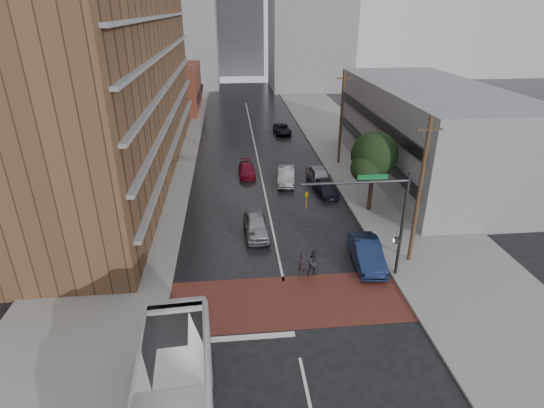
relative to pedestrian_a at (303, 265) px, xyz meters
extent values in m
plane|color=black|center=(-1.28, -3.00, -0.82)|extent=(160.00, 160.00, 0.00)
cube|color=maroon|center=(-1.28, -2.50, -0.81)|extent=(14.00, 5.00, 0.02)
cube|color=gray|center=(-12.78, 22.00, -0.75)|extent=(9.00, 90.00, 0.15)
cube|color=gray|center=(10.22, 22.00, -0.75)|extent=(9.00, 90.00, 0.15)
cube|color=brown|center=(-15.28, 21.00, 13.18)|extent=(10.00, 44.00, 28.00)
cube|color=brown|center=(-13.28, 51.00, 2.68)|extent=(8.00, 16.00, 7.00)
cube|color=gray|center=(15.22, 17.00, 3.68)|extent=(11.00, 26.00, 9.00)
cube|color=gray|center=(-15.28, 75.00, 15.18)|extent=(18.00, 16.00, 32.00)
cube|color=gray|center=(-1.28, 92.00, 11.18)|extent=(12.00, 10.00, 24.00)
cylinder|color=#332319|center=(7.22, 9.00, 1.18)|extent=(0.36, 0.36, 4.00)
sphere|color=black|center=(7.22, 9.00, 4.18)|extent=(3.80, 3.80, 3.80)
sphere|color=black|center=(6.32, 8.20, 3.38)|extent=(2.40, 2.40, 2.40)
sphere|color=black|center=(8.02, 9.80, 3.58)|extent=(2.60, 2.60, 2.60)
cylinder|color=#2D2D33|center=(6.02, -0.50, 2.78)|extent=(0.20, 0.20, 7.20)
cylinder|color=#2D2D33|center=(2.82, -0.50, 5.78)|extent=(6.40, 0.16, 0.16)
imported|color=gold|center=(0.02, -0.50, 4.78)|extent=(0.20, 0.16, 1.00)
cube|color=#0C5926|center=(3.82, -0.50, 6.08)|extent=(1.80, 0.05, 0.30)
cube|color=#2D2D33|center=(5.77, -0.50, 1.78)|extent=(0.30, 0.30, 0.35)
cylinder|color=#473321|center=(7.52, 1.00, 4.18)|extent=(0.26, 0.26, 10.00)
cube|color=#473321|center=(7.52, 1.00, 8.38)|extent=(1.60, 0.12, 0.12)
cylinder|color=#473321|center=(7.52, 21.00, 4.18)|extent=(0.26, 0.26, 10.00)
cube|color=#473321|center=(7.52, 21.00, 8.38)|extent=(1.60, 0.12, 0.12)
imported|color=black|center=(0.00, 0.00, 0.00)|extent=(0.62, 0.42, 1.65)
imported|color=#272127|center=(0.75, 0.00, 0.09)|extent=(1.01, 0.86, 1.82)
imported|color=#969A9D|center=(-2.61, 5.82, -0.06)|extent=(1.95, 4.55, 1.53)
imported|color=#AFB2B7|center=(1.03, 15.99, -0.07)|extent=(2.23, 4.76, 1.51)
imported|color=maroon|center=(-2.73, 18.44, -0.23)|extent=(1.76, 4.15, 1.20)
imported|color=black|center=(2.81, 33.87, -0.20)|extent=(2.25, 4.55, 1.24)
imported|color=#121F40|center=(4.53, 1.00, -0.01)|extent=(2.09, 5.08, 1.64)
imported|color=black|center=(4.33, 13.00, -0.22)|extent=(2.08, 4.28, 1.20)
imported|color=#9D9EA4|center=(4.25, 15.47, -0.01)|extent=(2.32, 4.92, 1.63)
camera|label=1|loc=(-4.22, -22.59, 14.98)|focal=28.00mm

